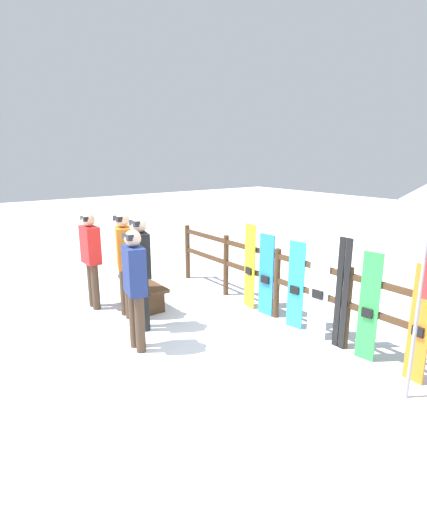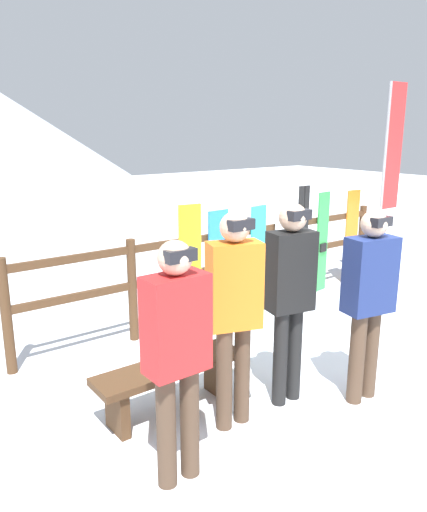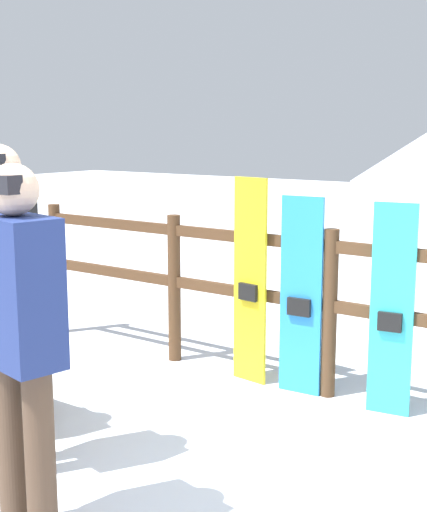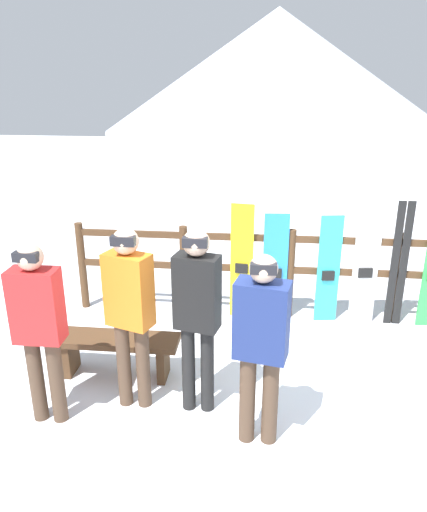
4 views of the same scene
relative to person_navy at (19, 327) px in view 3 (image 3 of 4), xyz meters
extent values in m
cylinder|color=#4C331E|center=(-2.33, 2.32, -0.40)|extent=(0.10, 0.10, 1.15)
cylinder|color=#4C331E|center=(-1.00, 2.32, -0.40)|extent=(0.10, 0.10, 1.15)
cylinder|color=#4C331E|center=(0.33, 2.32, -0.40)|extent=(0.10, 0.10, 1.15)
cube|color=#4C331E|center=(0.33, 2.32, -0.34)|extent=(5.32, 0.05, 0.08)
cube|color=#4C331E|center=(0.33, 2.32, 0.06)|extent=(5.32, 0.05, 0.08)
cube|color=#4C331E|center=(-0.97, 0.81, -0.79)|extent=(0.08, 0.29, 0.37)
cylinder|color=#4C3828|center=(-0.09, 0.00, -0.57)|extent=(0.13, 0.13, 0.81)
cylinder|color=#4C3828|center=(0.09, 0.00, -0.57)|extent=(0.13, 0.13, 0.81)
cube|color=navy|center=(0.00, 0.00, 0.16)|extent=(0.45, 0.31, 0.64)
sphere|color=#D8B293|center=(0.00, 0.00, 0.58)|extent=(0.22, 0.22, 0.22)
cylinder|color=black|center=(-0.64, 0.36, -0.55)|extent=(0.12, 0.12, 0.84)
cylinder|color=black|center=(-0.47, 0.36, -0.55)|extent=(0.12, 0.12, 0.84)
cube|color=black|center=(-0.56, 0.36, 0.20)|extent=(0.42, 0.28, 0.66)
cube|color=yellow|center=(-0.27, 2.26, -0.24)|extent=(0.28, 0.06, 1.47)
cube|color=black|center=(-0.27, 2.24, -0.31)|extent=(0.16, 0.05, 0.12)
cube|color=#288CE0|center=(0.14, 2.26, -0.29)|extent=(0.30, 0.05, 1.36)
cube|color=black|center=(0.14, 2.24, -0.36)|extent=(0.17, 0.04, 0.12)
cube|color=#2DBFCC|center=(0.78, 2.26, -0.29)|extent=(0.27, 0.06, 1.36)
cube|color=black|center=(0.78, 2.24, -0.36)|extent=(0.15, 0.05, 0.12)
camera|label=1|loc=(4.66, -2.14, 1.64)|focal=28.00mm
camera|label=2|loc=(-3.40, -2.39, 1.33)|focal=35.00mm
camera|label=3|loc=(2.37, -1.92, 0.84)|focal=50.00mm
camera|label=4|loc=(0.00, -3.45, 1.96)|focal=35.00mm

